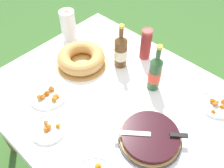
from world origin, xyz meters
TOP-DOWN VIEW (x-y plane):
  - ground_plane at (0.00, 0.00)m, footprint 16.00×16.00m
  - garden_table at (0.00, 0.00)m, footprint 1.41×1.17m
  - tablecloth at (0.00, 0.00)m, footprint 1.42×1.18m
  - berry_tart at (0.35, -0.08)m, footprint 0.33×0.33m
  - serving_knife at (0.38, -0.07)m, footprint 0.31×0.26m
  - bundt_cake at (-0.35, 0.07)m, footprint 0.35×0.35m
  - cup_stack at (-0.07, 0.42)m, footprint 0.07×0.07m
  - cider_bottle_green at (0.14, 0.23)m, footprint 0.08×0.08m
  - cider_bottle_amber at (-0.15, 0.24)m, footprint 0.09×0.09m
  - snack_plate_near at (-0.08, -0.41)m, footprint 0.20×0.20m
  - snack_plate_left at (-0.28, -0.26)m, footprint 0.24×0.24m
  - snack_plate_right at (0.50, 0.36)m, footprint 0.20×0.20m
  - paper_towel_roll at (-0.62, 0.20)m, footprint 0.11×0.11m

SIDE VIEW (x-z plane):
  - ground_plane at x=0.00m, z-range 0.00..0.00m
  - garden_table at x=0.00m, z-range 0.32..1.09m
  - tablecloth at x=0.00m, z-range 0.71..0.81m
  - snack_plate_near at x=-0.08m, z-range 0.76..0.81m
  - snack_plate_right at x=0.50m, z-range 0.76..0.82m
  - snack_plate_left at x=-0.28m, z-range 0.76..0.81m
  - berry_tart at x=0.35m, z-range 0.78..0.83m
  - bundt_cake at x=-0.35m, z-range 0.78..0.87m
  - serving_knife at x=0.38m, z-range 0.83..0.85m
  - cup_stack at x=-0.07m, z-range 0.78..1.00m
  - paper_towel_roll at x=-0.62m, z-range 0.78..1.01m
  - cider_bottle_amber at x=-0.15m, z-range 0.74..1.05m
  - cider_bottle_green at x=0.14m, z-range 0.74..1.07m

